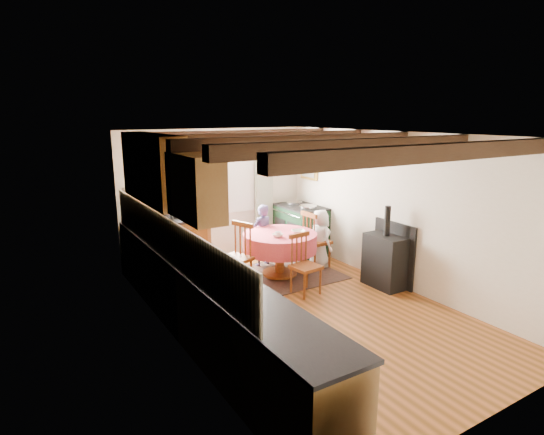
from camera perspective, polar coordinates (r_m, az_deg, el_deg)
floor at (r=6.37m, az=3.85°, el=-11.54°), size 3.60×5.50×0.00m
ceiling at (r=5.80m, az=4.21°, el=10.56°), size 3.60×5.50×0.00m
wall_back at (r=8.31m, az=-7.06°, el=2.94°), size 3.60×0.00×2.40m
wall_front at (r=4.17m, az=26.83°, el=-8.83°), size 3.60×0.00×2.40m
wall_left at (r=5.17m, az=-12.48°, el=-3.55°), size 0.00×5.50×2.40m
wall_right at (r=7.15m, az=15.86°, el=0.86°), size 0.00×5.50×2.40m
beam_a at (r=4.34m, az=19.92°, el=7.77°), size 3.60×0.16×0.16m
beam_b at (r=5.02m, az=10.94°, el=8.94°), size 3.60×0.16×0.16m
beam_c at (r=5.80m, az=4.20°, el=9.67°), size 3.60×0.16×0.16m
beam_d at (r=6.64m, az=-0.92°, el=10.14°), size 3.60×0.16×0.16m
beam_e at (r=7.51m, az=-4.88°, el=10.44°), size 3.60×0.16×0.16m
splash_left at (r=5.45m, az=-13.33°, el=-2.73°), size 0.02×4.50×0.55m
splash_back at (r=7.94m, az=-13.58°, el=2.19°), size 1.40×0.02×0.55m
base_cabinet_left at (r=5.53m, az=-9.10°, el=-10.68°), size 0.60×5.30×0.88m
base_cabinet_back at (r=7.84m, az=-12.98°, el=-3.63°), size 1.30×0.60×0.88m
worktop_left at (r=5.37m, az=-9.08°, el=-6.15°), size 0.64×5.30×0.04m
worktop_back at (r=7.71m, az=-13.11°, el=-0.39°), size 1.30×0.64×0.04m
wall_cabinet_glass at (r=6.20m, az=-15.04°, el=6.14°), size 0.34×1.80×0.90m
wall_cabinet_solid at (r=4.80m, az=-9.78°, el=3.86°), size 0.34×0.90×0.70m
window_frame at (r=8.28m, az=-6.46°, el=5.72°), size 1.34×0.03×1.54m
window_pane at (r=8.28m, az=-6.48°, el=5.72°), size 1.20×0.01×1.40m
curtain_left at (r=7.96m, az=-11.65°, el=1.59°), size 0.35×0.10×2.10m
curtain_right at (r=8.67m, az=-1.05°, el=2.79°), size 0.35×0.10×2.10m
curtain_rod at (r=8.15m, az=-6.32°, el=9.84°), size 2.00×0.03×0.03m
wall_picture at (r=8.74m, az=4.78°, el=6.81°), size 0.04×0.50×0.60m
wall_plate at (r=8.70m, az=-0.73°, el=6.82°), size 0.30×0.02×0.30m
rug at (r=7.56m, az=0.98°, el=-7.39°), size 1.91×1.49×0.01m
dining_table at (r=7.44m, az=0.99°, el=-4.77°), size 1.22×1.22×0.74m
chair_near at (r=6.70m, az=4.36°, el=-6.03°), size 0.44×0.45×0.92m
chair_left at (r=6.91m, az=-4.75°, el=-4.96°), size 0.58×0.57×1.03m
chair_right at (r=7.89m, az=5.69°, el=-2.78°), size 0.46×0.44×1.01m
aga_range at (r=8.66m, az=3.67°, el=-1.48°), size 0.67×1.03×0.95m
cast_iron_stove at (r=7.13m, az=14.32°, el=-3.67°), size 0.39×0.65×1.29m
child_far at (r=7.89m, az=-1.27°, el=-2.30°), size 0.44×0.33×1.11m
child_right at (r=7.89m, az=6.19°, el=-2.69°), size 0.34×0.51×1.03m
bowl_a at (r=7.34m, az=3.38°, el=-1.82°), size 0.30×0.30×0.05m
bowl_b at (r=7.11m, az=0.71°, el=-2.29°), size 0.20×0.20×0.05m
cup at (r=7.08m, az=0.80°, el=-2.20°), size 0.13×0.13×0.09m
canister_tall at (r=7.57m, az=-15.01°, el=0.29°), size 0.13×0.13×0.23m
canister_wide at (r=7.68m, az=-13.44°, el=0.45°), size 0.18×0.18×0.20m
canister_slim at (r=7.72m, az=-12.11°, el=1.00°), size 0.11×0.11×0.31m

